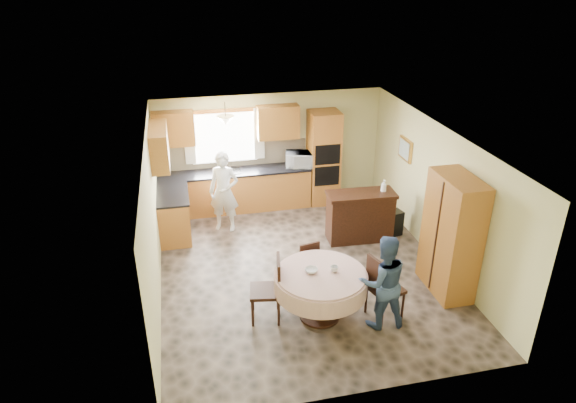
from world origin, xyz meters
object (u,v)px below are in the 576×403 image
(chair_back, at_px, (307,261))
(person_dining, at_px, (383,282))
(cupboard, at_px, (451,236))
(oven_tower, at_px, (323,158))
(chair_right, at_px, (382,285))
(person_sink, at_px, (224,192))
(sideboard, at_px, (360,218))
(chair_left, at_px, (271,286))
(dining_table, at_px, (321,283))

(chair_back, height_order, person_dining, person_dining)
(cupboard, height_order, chair_back, cupboard)
(oven_tower, distance_m, chair_right, 4.31)
(person_sink, bearing_deg, sideboard, -0.35)
(chair_left, height_order, chair_right, chair_right)
(cupboard, relative_size, dining_table, 1.44)
(dining_table, height_order, chair_left, chair_left)
(sideboard, xyz_separation_m, chair_right, (-0.53, -2.42, 0.13))
(chair_left, distance_m, chair_right, 1.69)
(oven_tower, distance_m, sideboard, 1.96)
(chair_right, height_order, person_sink, person_sink)
(chair_left, bearing_deg, person_sink, -163.49)
(sideboard, xyz_separation_m, cupboard, (0.84, -1.93, 0.55))
(chair_right, distance_m, person_dining, 0.23)
(chair_left, xyz_separation_m, person_sink, (-0.37, 3.06, 0.25))
(sideboard, bearing_deg, person_dining, -99.90)
(chair_right, bearing_deg, oven_tower, -20.65)
(cupboard, distance_m, chair_left, 3.06)
(sideboard, distance_m, chair_back, 1.93)
(dining_table, distance_m, chair_back, 0.91)
(sideboard, height_order, person_dining, person_dining)
(oven_tower, bearing_deg, person_sink, -159.83)
(dining_table, bearing_deg, oven_tower, 73.46)
(oven_tower, xyz_separation_m, chair_back, (-1.19, -3.17, -0.58))
(person_sink, bearing_deg, person_dining, -39.95)
(oven_tower, xyz_separation_m, person_dining, (-0.35, -4.42, -0.30))
(oven_tower, distance_m, cupboard, 3.93)
(dining_table, distance_m, chair_left, 0.76)
(chair_right, bearing_deg, chair_left, 61.07)
(chair_right, bearing_deg, sideboard, -28.93)
(cupboard, height_order, person_dining, cupboard)
(chair_back, bearing_deg, person_sink, -75.50)
(sideboard, height_order, cupboard, cupboard)
(chair_left, relative_size, person_sink, 0.64)
(oven_tower, height_order, sideboard, oven_tower)
(oven_tower, bearing_deg, dining_table, -106.54)
(dining_table, relative_size, chair_right, 1.31)
(sideboard, bearing_deg, person_sink, 161.32)
(sideboard, height_order, chair_left, chair_left)
(sideboard, distance_m, person_dining, 2.65)
(cupboard, xyz_separation_m, person_dining, (-1.42, -0.64, -0.27))
(cupboard, relative_size, chair_left, 1.92)
(chair_left, distance_m, person_dining, 1.69)
(oven_tower, relative_size, cupboard, 1.03)
(chair_left, height_order, person_dining, person_dining)
(chair_back, bearing_deg, person_dining, 112.18)
(person_dining, bearing_deg, chair_back, -53.07)
(dining_table, xyz_separation_m, chair_right, (0.91, -0.21, -0.04))
(dining_table, height_order, person_dining, person_dining)
(oven_tower, bearing_deg, chair_back, -110.59)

